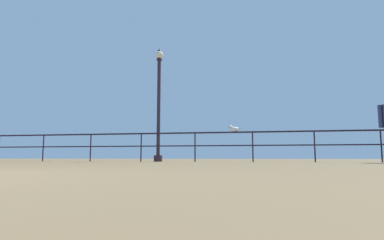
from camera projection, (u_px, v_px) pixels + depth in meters
pier_railing at (168, 140)px, 10.89m from camera, size 25.11×0.05×1.01m
lamppost_center at (159, 102)px, 11.29m from camera, size 0.30×0.30×4.12m
seagull_on_rail at (234, 129)px, 10.49m from camera, size 0.45×0.21×0.21m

